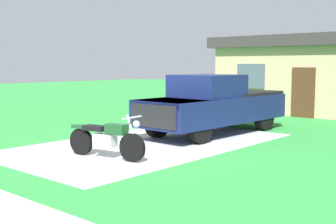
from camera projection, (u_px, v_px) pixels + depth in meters
ground_plane at (150, 144)px, 12.49m from camera, size 80.00×80.00×0.00m
driveway_pad at (150, 144)px, 12.49m from camera, size 4.63×8.26×0.01m
motorcycle at (106, 139)px, 10.51m from camera, size 2.20×0.74×1.09m
pickup_truck at (215, 104)px, 14.29m from camera, size 2.16×5.68×1.90m
neighbor_house at (327, 74)px, 20.38m from camera, size 9.60×5.60×3.50m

